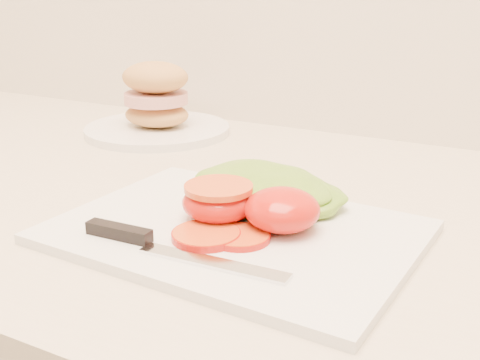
% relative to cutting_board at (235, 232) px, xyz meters
% --- Properties ---
extents(cutting_board, '(0.35, 0.26, 0.01)m').
position_rel_cutting_board_xyz_m(cutting_board, '(0.00, 0.00, 0.00)').
color(cutting_board, white).
rests_on(cutting_board, counter).
extents(tomato_half_dome, '(0.07, 0.07, 0.04)m').
position_rel_cutting_board_xyz_m(tomato_half_dome, '(0.04, 0.02, 0.03)').
color(tomato_half_dome, red).
rests_on(tomato_half_dome, cutting_board).
extents(tomato_half_cut, '(0.07, 0.07, 0.04)m').
position_rel_cutting_board_xyz_m(tomato_half_cut, '(-0.02, 0.01, 0.03)').
color(tomato_half_cut, red).
rests_on(tomato_half_cut, cutting_board).
extents(tomato_slice_0, '(0.06, 0.06, 0.01)m').
position_rel_cutting_board_xyz_m(tomato_slice_0, '(-0.01, -0.04, 0.01)').
color(tomato_slice_0, orange).
rests_on(tomato_slice_0, cutting_board).
extents(tomato_slice_1, '(0.05, 0.05, 0.01)m').
position_rel_cutting_board_xyz_m(tomato_slice_1, '(0.02, -0.02, 0.01)').
color(tomato_slice_1, orange).
rests_on(tomato_slice_1, cutting_board).
extents(lettuce_leaf_0, '(0.18, 0.13, 0.03)m').
position_rel_cutting_board_xyz_m(lettuce_leaf_0, '(-0.01, 0.07, 0.02)').
color(lettuce_leaf_0, '#8BBB31').
rests_on(lettuce_leaf_0, cutting_board).
extents(lettuce_leaf_1, '(0.12, 0.09, 0.02)m').
position_rel_cutting_board_xyz_m(lettuce_leaf_1, '(0.03, 0.07, 0.02)').
color(lettuce_leaf_1, '#8BBB31').
rests_on(lettuce_leaf_1, cutting_board).
extents(knife, '(0.21, 0.03, 0.01)m').
position_rel_cutting_board_xyz_m(knife, '(-0.04, -0.07, 0.01)').
color(knife, silver).
rests_on(knife, cutting_board).
extents(sandwich_plate, '(0.23, 0.23, 0.11)m').
position_rel_cutting_board_xyz_m(sandwich_plate, '(-0.30, 0.29, 0.04)').
color(sandwich_plate, white).
rests_on(sandwich_plate, counter).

